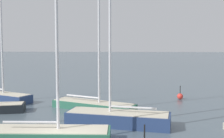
{
  "coord_description": "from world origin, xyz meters",
  "views": [
    {
      "loc": [
        3.7,
        -10.53,
        4.62
      ],
      "look_at": [
        0.0,
        15.26,
        2.56
      ],
      "focal_mm": 43.07,
      "sensor_mm": 36.0,
      "label": 1
    }
  ],
  "objects_px": {
    "sailboat_7": "(118,117)",
    "channel_buoy_0": "(180,96)",
    "sailboat_1": "(49,134)",
    "sailboat_3": "(93,103)"
  },
  "relations": [
    {
      "from": "sailboat_7",
      "to": "channel_buoy_0",
      "type": "xyz_separation_m",
      "value": [
        4.57,
        8.88,
        -0.23
      ]
    },
    {
      "from": "sailboat_7",
      "to": "channel_buoy_0",
      "type": "distance_m",
      "value": 9.99
    },
    {
      "from": "sailboat_3",
      "to": "channel_buoy_0",
      "type": "height_order",
      "value": "sailboat_3"
    },
    {
      "from": "sailboat_1",
      "to": "channel_buoy_0",
      "type": "bearing_deg",
      "value": 51.89
    },
    {
      "from": "sailboat_1",
      "to": "sailboat_3",
      "type": "relative_size",
      "value": 0.88
    },
    {
      "from": "sailboat_7",
      "to": "sailboat_3",
      "type": "bearing_deg",
      "value": -53.29
    },
    {
      "from": "sailboat_1",
      "to": "sailboat_3",
      "type": "height_order",
      "value": "sailboat_3"
    },
    {
      "from": "sailboat_1",
      "to": "sailboat_7",
      "type": "xyz_separation_m",
      "value": [
        2.95,
        3.48,
        0.02
      ]
    },
    {
      "from": "sailboat_1",
      "to": "sailboat_7",
      "type": "distance_m",
      "value": 4.57
    },
    {
      "from": "sailboat_3",
      "to": "channel_buoy_0",
      "type": "relative_size",
      "value": 8.81
    }
  ]
}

